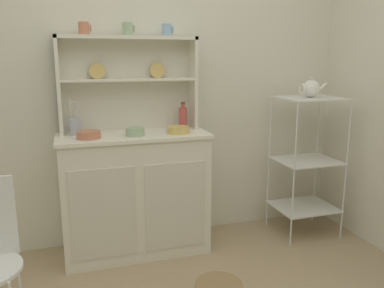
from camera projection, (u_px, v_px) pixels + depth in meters
The scene contains 13 objects.
wall_back at pixel (143, 78), 2.93m from camera, with size 3.84×0.05×2.50m, color silver.
hutch_cabinet at pixel (135, 192), 2.82m from camera, with size 1.04×0.45×0.88m.
hutch_shelf_unit at pixel (128, 76), 2.80m from camera, with size 0.97×0.18×0.66m.
bakers_rack at pixel (307, 154), 3.08m from camera, with size 0.47×0.40×1.10m.
cup_terracotta_0 at pixel (84, 28), 2.61m from camera, with size 0.08×0.07×0.08m.
cup_sage_1 at pixel (128, 29), 2.69m from camera, with size 0.09×0.07×0.09m.
cup_sky_2 at pixel (167, 30), 2.77m from camera, with size 0.08×0.07×0.09m.
bowl_mixing_large at pixel (89, 135), 2.57m from camera, with size 0.15×0.15×0.05m, color #C67556.
bowl_floral_medium at pixel (135, 132), 2.65m from camera, with size 0.13×0.13×0.06m, color #9EB78E.
bowl_cream_small at pixel (178, 130), 2.74m from camera, with size 0.15×0.15×0.05m, color #DBB760.
jam_bottle at pixel (183, 118), 2.90m from camera, with size 0.06×0.06×0.20m.
utensil_jar at pixel (75, 126), 2.68m from camera, with size 0.08×0.08×0.25m.
porcelain_teapot at pixel (311, 89), 2.97m from camera, with size 0.22×0.13×0.15m.
Camera 1 is at (-0.54, -1.31, 1.39)m, focal length 36.73 mm.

